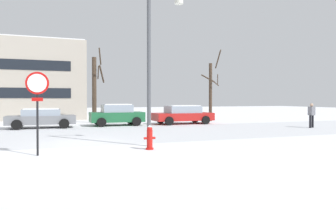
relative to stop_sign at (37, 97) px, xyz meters
name	(u,v)px	position (x,y,z in m)	size (l,w,h in m)	color
ground_plane	(82,143)	(1.67, 2.47, -1.98)	(120.00, 120.00, 0.00)	white
road_surface	(77,135)	(1.67, 5.72, -1.98)	(80.00, 8.51, 0.00)	silver
stop_sign	(37,97)	(0.00, 0.00, 0.00)	(0.75, 0.19, 2.82)	black
fire_hydrant	(150,137)	(3.92, -0.09, -1.52)	(0.44, 0.30, 0.91)	red
street_lamp	(155,53)	(4.39, 0.77, 1.80)	(1.56, 0.36, 6.29)	#4C4F54
parked_car_gray	(41,118)	(-0.24, 10.94, -1.30)	(4.30, 2.04, 1.30)	slate
parked_car_green	(117,115)	(4.83, 11.25, -1.20)	(3.81, 1.99, 1.56)	#1E6038
parked_car_red	(183,114)	(9.90, 11.05, -1.25)	(4.57, 2.18, 1.44)	red
pedestrian_crossing	(312,114)	(16.67, 5.01, -1.03)	(0.49, 0.42, 1.63)	black
tree_far_left	(95,88)	(3.68, 14.64, 0.82)	(1.07, 1.27, 6.02)	#423326
tree_far_mid	(211,89)	(13.44, 13.13, 0.78)	(1.78, 1.51, 6.15)	#423326
building_far_left	(8,81)	(-3.62, 22.84, 1.74)	(14.11, 8.70, 7.44)	#B2A899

